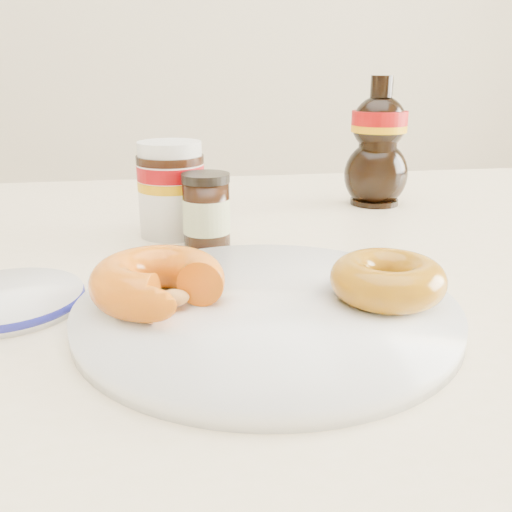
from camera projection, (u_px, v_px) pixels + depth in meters
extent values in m
cube|color=#F8E1BD|center=(250.00, 275.00, 0.59)|extent=(1.40, 0.90, 0.04)
cylinder|color=white|center=(266.00, 310.00, 0.44)|extent=(0.29, 0.29, 0.01)
torus|color=white|center=(266.00, 309.00, 0.44)|extent=(0.29, 0.29, 0.01)
torus|color=#E4570C|center=(158.00, 281.00, 0.43)|extent=(0.13, 0.13, 0.04)
torus|color=#9F5F0A|center=(388.00, 279.00, 0.44)|extent=(0.12, 0.12, 0.03)
cylinder|color=white|center=(172.00, 197.00, 0.65)|extent=(0.08, 0.08, 0.09)
cylinder|color=#860408|center=(171.00, 172.00, 0.64)|extent=(0.08, 0.08, 0.02)
cylinder|color=#D89905|center=(171.00, 184.00, 0.65)|extent=(0.08, 0.08, 0.01)
cylinder|color=black|center=(170.00, 159.00, 0.64)|extent=(0.08, 0.08, 0.01)
cylinder|color=white|center=(170.00, 150.00, 0.63)|extent=(0.07, 0.07, 0.02)
cylinder|color=black|center=(207.00, 215.00, 0.60)|extent=(0.05, 0.05, 0.07)
cylinder|color=beige|center=(207.00, 215.00, 0.60)|extent=(0.05, 0.05, 0.04)
cylinder|color=black|center=(206.00, 178.00, 0.59)|extent=(0.05, 0.05, 0.01)
cylinder|color=white|center=(6.00, 300.00, 0.46)|extent=(0.12, 0.12, 0.01)
torus|color=navy|center=(6.00, 298.00, 0.46)|extent=(0.12, 0.12, 0.01)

